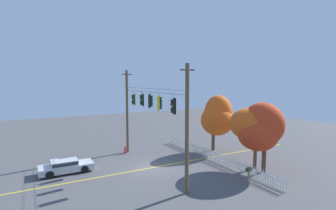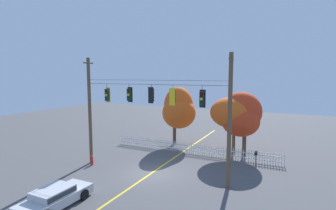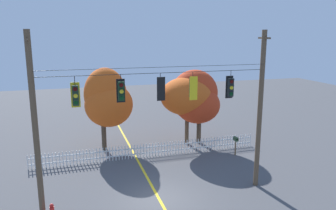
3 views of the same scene
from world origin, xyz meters
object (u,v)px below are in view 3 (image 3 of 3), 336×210
(traffic_signal_northbound_secondary, at_px, (193,88))
(autumn_oak_far_east, at_px, (196,98))
(traffic_signal_southbound_primary, at_px, (121,91))
(roadside_mailbox, at_px, (236,140))
(autumn_maple_near_fence, at_px, (107,100))
(traffic_signal_northbound_primary, at_px, (160,88))
(traffic_signal_westbound_side, at_px, (230,87))
(autumn_maple_mid, at_px, (189,98))
(traffic_signal_eastbound_side, at_px, (76,95))

(traffic_signal_northbound_secondary, distance_m, autumn_oak_far_east, 9.15)
(traffic_signal_southbound_primary, height_order, roadside_mailbox, traffic_signal_southbound_primary)
(traffic_signal_northbound_secondary, bearing_deg, traffic_signal_southbound_primary, 179.70)
(traffic_signal_northbound_secondary, distance_m, autumn_maple_near_fence, 10.06)
(traffic_signal_northbound_primary, distance_m, autumn_maple_near_fence, 9.60)
(traffic_signal_westbound_side, bearing_deg, autumn_oak_far_east, 81.55)
(autumn_maple_near_fence, distance_m, autumn_maple_mid, 6.39)
(autumn_maple_near_fence, bearing_deg, traffic_signal_westbound_side, -57.98)
(autumn_maple_mid, bearing_deg, autumn_maple_near_fence, 170.12)
(traffic_signal_eastbound_side, bearing_deg, roadside_mailbox, 23.00)
(traffic_signal_northbound_primary, height_order, autumn_maple_mid, traffic_signal_northbound_primary)
(autumn_maple_mid, xyz_separation_m, autumn_oak_far_east, (0.63, 0.11, -0.07))
(autumn_maple_near_fence, bearing_deg, traffic_signal_eastbound_side, -105.00)
(traffic_signal_eastbound_side, distance_m, autumn_maple_mid, 12.07)
(traffic_signal_eastbound_side, bearing_deg, traffic_signal_northbound_secondary, -0.19)
(traffic_signal_northbound_primary, bearing_deg, traffic_signal_northbound_secondary, -0.01)
(autumn_maple_near_fence, distance_m, autumn_oak_far_east, 7.00)
(autumn_maple_mid, bearing_deg, traffic_signal_northbound_secondary, -109.00)
(autumn_maple_near_fence, bearing_deg, traffic_signal_northbound_primary, -79.17)
(traffic_signal_southbound_primary, height_order, traffic_signal_northbound_primary, same)
(traffic_signal_southbound_primary, xyz_separation_m, traffic_signal_northbound_primary, (2.02, -0.02, 0.03))
(traffic_signal_eastbound_side, distance_m, traffic_signal_westbound_side, 8.16)
(traffic_signal_northbound_secondary, xyz_separation_m, autumn_oak_far_east, (3.41, 8.17, -2.30))
(roadside_mailbox, bearing_deg, traffic_signal_southbound_primary, -152.24)
(traffic_signal_eastbound_side, bearing_deg, autumn_oak_far_east, 41.01)
(traffic_signal_northbound_secondary, distance_m, autumn_maple_mid, 8.81)
(autumn_maple_mid, bearing_deg, traffic_signal_northbound_primary, -119.40)
(roadside_mailbox, bearing_deg, traffic_signal_northbound_secondary, -137.85)
(autumn_maple_near_fence, bearing_deg, roadside_mailbox, -26.26)
(autumn_maple_near_fence, xyz_separation_m, autumn_oak_far_east, (6.93, -0.99, -0.08))
(traffic_signal_northbound_primary, height_order, autumn_oak_far_east, traffic_signal_northbound_primary)
(traffic_signal_eastbound_side, distance_m, traffic_signal_southbound_primary, 2.19)
(traffic_signal_northbound_primary, xyz_separation_m, traffic_signal_northbound_secondary, (1.77, -0.00, -0.05))
(traffic_signal_northbound_secondary, bearing_deg, autumn_maple_near_fence, 111.01)
(traffic_signal_northbound_primary, xyz_separation_m, autumn_maple_near_fence, (-1.75, 9.16, -2.27))
(traffic_signal_eastbound_side, xyz_separation_m, autumn_oak_far_east, (9.37, 8.15, -2.22))
(traffic_signal_northbound_primary, bearing_deg, roadside_mailbox, 34.19)
(traffic_signal_northbound_secondary, height_order, autumn_oak_far_east, traffic_signal_northbound_secondary)
(traffic_signal_eastbound_side, height_order, autumn_oak_far_east, traffic_signal_eastbound_side)
(autumn_maple_mid, xyz_separation_m, roadside_mailbox, (2.53, -3.26, -2.70))
(traffic_signal_northbound_primary, height_order, autumn_maple_near_fence, traffic_signal_northbound_primary)
(traffic_signal_southbound_primary, bearing_deg, autumn_maple_mid, 50.80)
(autumn_oak_far_east, bearing_deg, traffic_signal_eastbound_side, -138.99)
(traffic_signal_northbound_secondary, distance_m, roadside_mailbox, 8.69)
(traffic_signal_northbound_secondary, xyz_separation_m, traffic_signal_westbound_side, (2.20, 0.02, -0.07))
(traffic_signal_northbound_secondary, xyz_separation_m, autumn_maple_mid, (2.78, 8.06, -2.23))
(autumn_oak_far_east, bearing_deg, autumn_maple_near_fence, 171.89)
(traffic_signal_eastbound_side, relative_size, traffic_signal_westbound_side, 0.99)
(traffic_signal_eastbound_side, xyz_separation_m, autumn_maple_mid, (8.74, 8.04, -2.15))
(traffic_signal_eastbound_side, height_order, autumn_maple_mid, traffic_signal_eastbound_side)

